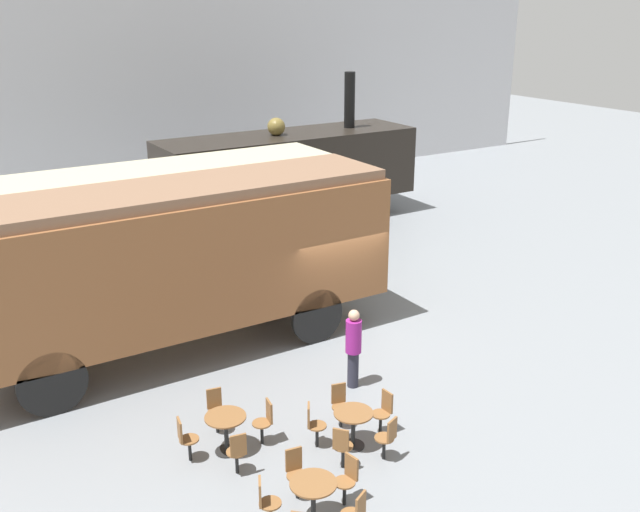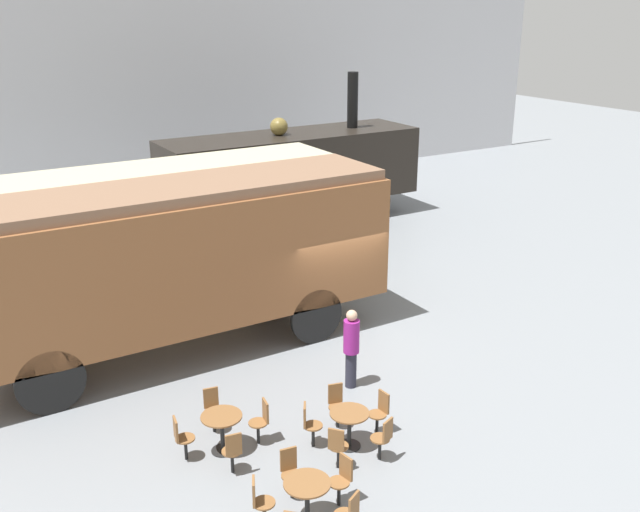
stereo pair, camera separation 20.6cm
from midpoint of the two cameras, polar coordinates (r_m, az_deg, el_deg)
name	(u,v)px [view 1 (the left image)]	position (r m, az deg, el deg)	size (l,w,h in m)	color
ground_plane	(333,328)	(18.16, 0.69, -5.80)	(80.00, 80.00, 0.00)	gray
backdrop_wall	(127,88)	(30.99, -15.38, 12.83)	(44.00, 0.15, 9.00)	silver
steam_locomotive	(289,168)	(26.27, -2.72, 7.08)	(9.62, 2.68, 5.39)	black
passenger_coach_vintage	(170,216)	(20.30, -12.21, 3.14)	(9.77, 2.63, 3.60)	beige
passenger_coach_wooden	(173,256)	(16.30, -12.04, -0.02)	(10.23, 2.47, 4.04)	brown
cafe_table_near	(353,421)	(13.45, 2.23, -13.06)	(0.74, 0.74, 0.72)	black
cafe_table_mid	(313,493)	(11.71, -1.07, -18.43)	(0.75, 0.75, 0.77)	black
cafe_table_far	(226,425)	(13.40, -8.00, -13.26)	(0.76, 0.76, 0.75)	black
cafe_chair_0	(384,410)	(13.87, 4.69, -12.15)	(0.36, 0.36, 0.87)	black
cafe_chair_1	(340,402)	(14.06, 1.17, -11.61)	(0.36, 0.38, 0.87)	black
cafe_chair_2	(313,422)	(13.46, -1.01, -13.16)	(0.40, 0.39, 0.87)	black
cafe_chair_3	(342,445)	(12.87, 1.29, -14.86)	(0.41, 0.40, 0.87)	black
cafe_chair_4	(388,436)	(13.14, 4.99, -14.14)	(0.38, 0.39, 0.87)	black
cafe_chair_7	(348,477)	(12.15, 1.73, -17.23)	(0.38, 0.36, 0.87)	black
cafe_chair_8	(296,470)	(12.31, -2.47, -16.70)	(0.36, 0.37, 0.87)	black
cafe_chair_9	(265,500)	(11.73, -4.91, -18.85)	(0.40, 0.39, 0.87)	black
cafe_chair_10	(237,450)	(12.82, -7.10, -15.18)	(0.36, 0.37, 0.87)	black
cafe_chair_11	(265,419)	(13.59, -4.84, -12.87)	(0.37, 0.36, 0.87)	black
cafe_chair_12	(216,407)	(14.05, -8.78, -11.87)	(0.36, 0.37, 0.87)	black
cafe_chair_13	(185,437)	(13.31, -11.21, -14.00)	(0.37, 0.36, 0.87)	black
visitor_person	(353,345)	(15.15, 2.30, -7.14)	(0.34, 0.34, 1.78)	#262633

